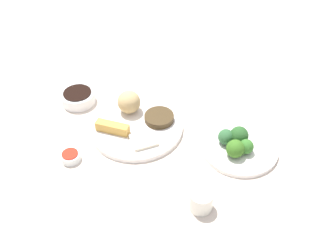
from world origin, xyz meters
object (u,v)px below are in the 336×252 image
at_px(broccoli_plate, 239,147).
at_px(main_plate, 137,127).
at_px(sauce_ramekin_sweet_and_sour, 71,157).
at_px(soy_sauce_bowl, 78,98).
at_px(teacup, 201,201).

bearing_deg(broccoli_plate, main_plate, -27.53).
bearing_deg(main_plate, sauce_ramekin_sweet_and_sour, 23.36).
xyz_separation_m(main_plate, broccoli_plate, (-0.29, 0.15, -0.00)).
xyz_separation_m(soy_sauce_bowl, sauce_ramekin_sweet_and_sour, (0.03, 0.27, -0.01)).
height_order(main_plate, broccoli_plate, main_plate).
xyz_separation_m(main_plate, sauce_ramekin_sweet_and_sour, (0.21, 0.09, 0.00)).
height_order(broccoli_plate, teacup, teacup).
height_order(broccoli_plate, soy_sauce_bowl, soy_sauce_bowl).
bearing_deg(broccoli_plate, soy_sauce_bowl, -35.35).
bearing_deg(main_plate, teacup, 109.84).
distance_m(main_plate, broccoli_plate, 0.32).
bearing_deg(sauce_ramekin_sweet_and_sour, soy_sauce_bowl, -96.89).
xyz_separation_m(main_plate, teacup, (-0.12, 0.33, 0.02)).
relative_size(soy_sauce_bowl, teacup, 1.88).
bearing_deg(soy_sauce_bowl, main_plate, 134.42).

